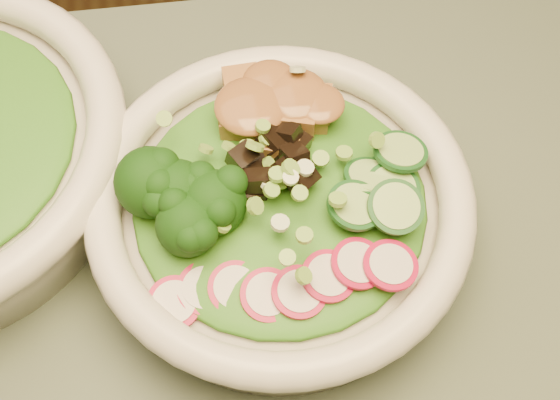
{
  "coord_description": "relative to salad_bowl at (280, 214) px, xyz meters",
  "views": [
    {
      "loc": [
        -0.1,
        -0.1,
        1.25
      ],
      "look_at": [
        -0.07,
        0.16,
        0.81
      ],
      "focal_mm": 50.0,
      "sensor_mm": 36.0,
      "label": 1
    }
  ],
  "objects": [
    {
      "name": "lettuce_bed",
      "position": [
        -0.0,
        -0.0,
        0.02
      ],
      "size": [
        0.2,
        0.2,
        0.02
      ],
      "primitive_type": "ellipsoid",
      "color": "#285512",
      "rests_on": "salad_bowl"
    },
    {
      "name": "broccoli_florets",
      "position": [
        -0.06,
        -0.0,
        0.04
      ],
      "size": [
        0.1,
        0.09,
        0.04
      ],
      "primitive_type": null,
      "rotation": [
        0.0,
        0.0,
        0.35
      ],
      "color": "black",
      "rests_on": "salad_bowl"
    },
    {
      "name": "scallion_garnish",
      "position": [
        0.0,
        -0.0,
        0.04
      ],
      "size": [
        0.18,
        0.18,
        0.02
      ],
      "primitive_type": null,
      "color": "#77AA3C",
      "rests_on": "salad_bowl"
    },
    {
      "name": "cucumber_slices",
      "position": [
        0.06,
        -0.0,
        0.03
      ],
      "size": [
        0.09,
        0.09,
        0.03
      ],
      "primitive_type": null,
      "rotation": [
        0.0,
        0.0,
        0.35
      ],
      "color": "#9DC970",
      "rests_on": "salad_bowl"
    },
    {
      "name": "peanut_sauce",
      "position": [
        0.0,
        0.06,
        0.04
      ],
      "size": [
        0.07,
        0.05,
        0.02
      ],
      "primitive_type": "ellipsoid",
      "color": "brown",
      "rests_on": "tofu_cubes"
    },
    {
      "name": "salad_bowl",
      "position": [
        0.0,
        0.0,
        0.0
      ],
      "size": [
        0.26,
        0.26,
        0.07
      ],
      "rotation": [
        0.0,
        0.0,
        0.35
      ],
      "color": "silver",
      "rests_on": "dining_table"
    },
    {
      "name": "radish_slices",
      "position": [
        0.0,
        -0.06,
        0.02
      ],
      "size": [
        0.11,
        0.07,
        0.02
      ],
      "primitive_type": null,
      "rotation": [
        0.0,
        0.0,
        0.35
      ],
      "color": "#AA0D36",
      "rests_on": "salad_bowl"
    },
    {
      "name": "tofu_cubes",
      "position": [
        0.0,
        0.06,
        0.03
      ],
      "size": [
        0.1,
        0.08,
        0.03
      ],
      "primitive_type": null,
      "rotation": [
        0.0,
        0.0,
        0.35
      ],
      "color": "olive",
      "rests_on": "salad_bowl"
    },
    {
      "name": "mushroom_heap",
      "position": [
        -0.0,
        0.01,
        0.03
      ],
      "size": [
        0.09,
        0.09,
        0.04
      ],
      "primitive_type": null,
      "rotation": [
        0.0,
        0.0,
        0.35
      ],
      "color": "black",
      "rests_on": "salad_bowl"
    }
  ]
}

